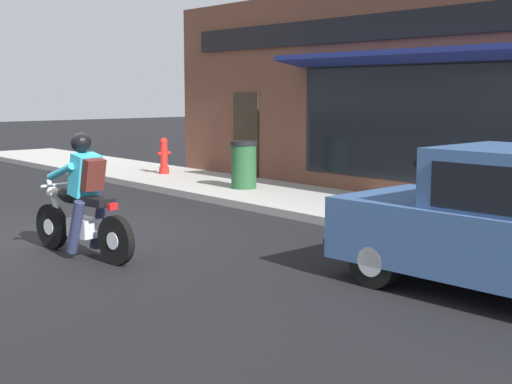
{
  "coord_description": "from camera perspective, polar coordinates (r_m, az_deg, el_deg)",
  "views": [
    {
      "loc": [
        -4.44,
        -9.84,
        2.14
      ],
      "look_at": [
        0.98,
        -3.42,
        0.95
      ],
      "focal_mm": 50.0,
      "sensor_mm": 36.0,
      "label": 1
    }
  ],
  "objects": [
    {
      "name": "motorcycle_with_rider",
      "position": [
        9.48,
        -13.71,
        -1.05
      ],
      "size": [
        0.66,
        2.01,
        1.62
      ],
      "color": "black",
      "rests_on": "ground"
    },
    {
      "name": "sidewalk_curb",
      "position": [
        16.03,
        -4.01,
        0.63
      ],
      "size": [
        2.6,
        22.0,
        0.14
      ],
      "primitive_type": "cube",
      "color": "#ADAAA3",
      "rests_on": "ground"
    },
    {
      "name": "ground_plane",
      "position": [
        11.01,
        -15.57,
        -3.45
      ],
      "size": [
        80.0,
        80.0,
        0.0
      ],
      "primitive_type": "plane",
      "color": "black"
    },
    {
      "name": "fire_hydrant",
      "position": [
        17.54,
        -7.38,
        2.87
      ],
      "size": [
        0.36,
        0.24,
        0.88
      ],
      "color": "red",
      "rests_on": "sidewalk_curb"
    },
    {
      "name": "trash_bin",
      "position": [
        14.76,
        -0.99,
        2.22
      ],
      "size": [
        0.56,
        0.56,
        0.98
      ],
      "color": "#23512D",
      "rests_on": "sidewalk_curb"
    },
    {
      "name": "storefront_building",
      "position": [
        14.68,
        7.86,
        7.87
      ],
      "size": [
        1.25,
        11.31,
        4.2
      ],
      "color": "brown",
      "rests_on": "ground"
    }
  ]
}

